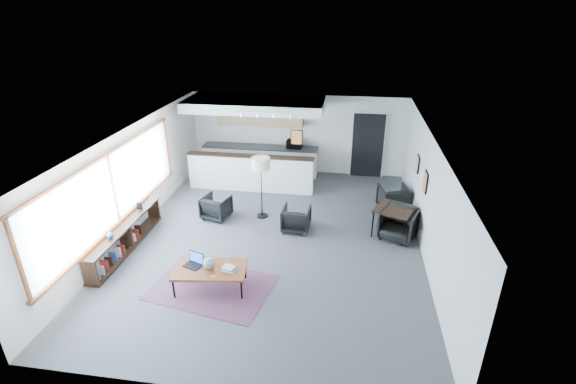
# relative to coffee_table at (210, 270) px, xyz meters

# --- Properties ---
(room) EXTENTS (7.02, 9.02, 2.62)m
(room) POSITION_rel_coffee_table_xyz_m (0.90, 2.12, 0.87)
(room) COLOR #49494C
(room) RESTS_ON ground
(window) EXTENTS (0.10, 5.95, 1.66)m
(window) POSITION_rel_coffee_table_xyz_m (-2.56, 1.22, 1.02)
(window) COLOR #8CBFFF
(window) RESTS_ON room
(console) EXTENTS (0.35, 3.00, 0.80)m
(console) POSITION_rel_coffee_table_xyz_m (-2.40, 1.07, -0.11)
(console) COLOR black
(console) RESTS_ON floor
(kitchenette) EXTENTS (4.20, 1.96, 2.60)m
(kitchenette) POSITION_rel_coffee_table_xyz_m (-0.30, 5.83, 0.95)
(kitchenette) COLOR white
(kitchenette) RESTS_ON floor
(doorway) EXTENTS (1.10, 0.12, 2.15)m
(doorway) POSITION_rel_coffee_table_xyz_m (3.20, 6.54, 0.64)
(doorway) COLOR black
(doorway) RESTS_ON room
(track_light) EXTENTS (1.60, 0.07, 0.15)m
(track_light) POSITION_rel_coffee_table_xyz_m (0.31, 4.32, 2.10)
(track_light) COLOR silver
(track_light) RESTS_ON room
(wall_art_lower) EXTENTS (0.03, 0.38, 0.48)m
(wall_art_lower) POSITION_rel_coffee_table_xyz_m (4.37, 2.52, 1.12)
(wall_art_lower) COLOR black
(wall_art_lower) RESTS_ON room
(wall_art_upper) EXTENTS (0.03, 0.34, 0.44)m
(wall_art_upper) POSITION_rel_coffee_table_xyz_m (4.37, 3.82, 1.07)
(wall_art_upper) COLOR black
(wall_art_upper) RESTS_ON room
(kilim_rug) EXTENTS (2.60, 2.00, 0.01)m
(kilim_rug) POSITION_rel_coffee_table_xyz_m (-0.00, -0.00, -0.43)
(kilim_rug) COLOR #552E42
(kilim_rug) RESTS_ON floor
(coffee_table) EXTENTS (1.52, 0.95, 0.47)m
(coffee_table) POSITION_rel_coffee_table_xyz_m (0.00, 0.00, 0.00)
(coffee_table) COLOR brown
(coffee_table) RESTS_ON floor
(laptop) EXTENTS (0.43, 0.39, 0.25)m
(laptop) POSITION_rel_coffee_table_xyz_m (-0.34, 0.09, 0.11)
(laptop) COLOR black
(laptop) RESTS_ON coffee_table
(ceramic_pot) EXTENTS (0.25, 0.25, 0.25)m
(ceramic_pot) POSITION_rel_coffee_table_xyz_m (-0.00, -0.01, 0.16)
(ceramic_pot) COLOR gray
(ceramic_pot) RESTS_ON coffee_table
(book_stack) EXTENTS (0.31, 0.27, 0.08)m
(book_stack) POSITION_rel_coffee_table_xyz_m (0.40, 0.01, 0.07)
(book_stack) COLOR silver
(book_stack) RESTS_ON coffee_table
(coaster) EXTENTS (0.09, 0.09, 0.01)m
(coaster) POSITION_rel_coffee_table_xyz_m (0.14, -0.24, 0.04)
(coaster) COLOR #E5590C
(coaster) RESTS_ON coffee_table
(armchair_left) EXTENTS (0.79, 0.76, 0.69)m
(armchair_left) POSITION_rel_coffee_table_xyz_m (-0.80, 2.93, -0.09)
(armchair_left) COLOR black
(armchair_left) RESTS_ON floor
(armchair_right) EXTENTS (0.71, 0.67, 0.69)m
(armchair_right) POSITION_rel_coffee_table_xyz_m (1.39, 2.59, -0.08)
(armchair_right) COLOR black
(armchair_right) RESTS_ON floor
(floor_lamp) EXTENTS (0.62, 0.62, 1.68)m
(floor_lamp) POSITION_rel_coffee_table_xyz_m (0.39, 3.19, 1.03)
(floor_lamp) COLOR black
(floor_lamp) RESTS_ON floor
(dining_table) EXTENTS (1.12, 1.12, 0.72)m
(dining_table) POSITION_rel_coffee_table_xyz_m (3.78, 2.72, 0.23)
(dining_table) COLOR black
(dining_table) RESTS_ON floor
(dining_chair_near) EXTENTS (0.90, 0.88, 0.72)m
(dining_chair_near) POSITION_rel_coffee_table_xyz_m (3.90, 2.58, -0.07)
(dining_chair_near) COLOR black
(dining_chair_near) RESTS_ON floor
(dining_chair_far) EXTENTS (0.77, 0.74, 0.66)m
(dining_chair_far) POSITION_rel_coffee_table_xyz_m (3.90, 4.07, -0.10)
(dining_chair_far) COLOR black
(dining_chair_far) RESTS_ON floor
(microwave) EXTENTS (0.51, 0.30, 0.34)m
(microwave) POSITION_rel_coffee_table_xyz_m (0.84, 6.27, 0.67)
(microwave) COLOR black
(microwave) RESTS_ON kitchenette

